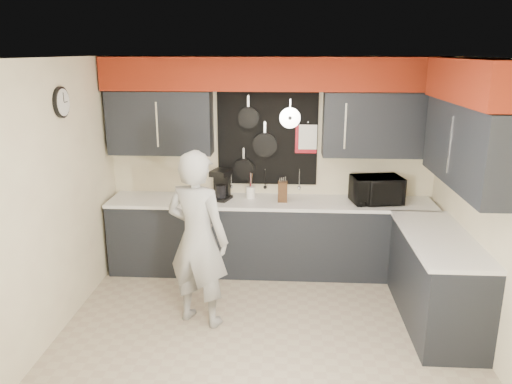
# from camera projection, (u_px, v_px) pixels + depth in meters

# --- Properties ---
(ground) EXTENTS (4.00, 4.00, 0.00)m
(ground) POSITION_uv_depth(u_px,v_px,m) (265.00, 333.00, 4.87)
(ground) COLOR tan
(ground) RESTS_ON ground
(back_wall_assembly) EXTENTS (4.00, 0.36, 2.60)m
(back_wall_assembly) POSITION_uv_depth(u_px,v_px,m) (272.00, 108.00, 5.85)
(back_wall_assembly) COLOR #F6EBBE
(back_wall_assembly) RESTS_ON ground
(right_wall_assembly) EXTENTS (0.36, 3.50, 2.60)m
(right_wall_assembly) POSITION_uv_depth(u_px,v_px,m) (473.00, 133.00, 4.48)
(right_wall_assembly) COLOR #F6EBBE
(right_wall_assembly) RESTS_ON ground
(left_wall_assembly) EXTENTS (0.05, 3.50, 2.60)m
(left_wall_assembly) POSITION_uv_depth(u_px,v_px,m) (51.00, 198.00, 4.64)
(left_wall_assembly) COLOR #F6EBBE
(left_wall_assembly) RESTS_ON ground
(base_cabinets) EXTENTS (3.95, 2.20, 0.92)m
(base_cabinets) POSITION_uv_depth(u_px,v_px,m) (311.00, 247.00, 5.80)
(base_cabinets) COLOR black
(base_cabinets) RESTS_ON ground
(microwave) EXTENTS (0.63, 0.48, 0.32)m
(microwave) POSITION_uv_depth(u_px,v_px,m) (376.00, 190.00, 5.87)
(microwave) COLOR black
(microwave) RESTS_ON base_cabinets
(knife_block) EXTENTS (0.11, 0.11, 0.24)m
(knife_block) POSITION_uv_depth(u_px,v_px,m) (283.00, 192.00, 5.93)
(knife_block) COLOR #392512
(knife_block) RESTS_ON base_cabinets
(utensil_crock) EXTENTS (0.11, 0.11, 0.14)m
(utensil_crock) POSITION_uv_depth(u_px,v_px,m) (251.00, 192.00, 6.08)
(utensil_crock) COLOR white
(utensil_crock) RESTS_ON base_cabinets
(coffee_maker) EXTENTS (0.27, 0.30, 0.37)m
(coffee_maker) POSITION_uv_depth(u_px,v_px,m) (221.00, 184.00, 6.01)
(coffee_maker) COLOR black
(coffee_maker) RESTS_ON base_cabinets
(person) EXTENTS (0.76, 0.63, 1.77)m
(person) POSITION_uv_depth(u_px,v_px,m) (198.00, 239.00, 4.85)
(person) COLOR #989896
(person) RESTS_ON ground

